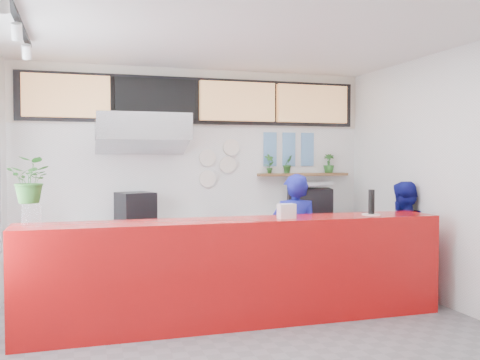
{
  "coord_description": "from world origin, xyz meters",
  "views": [
    {
      "loc": [
        -1.61,
        -4.95,
        1.74
      ],
      "look_at": [
        0.1,
        0.7,
        1.5
      ],
      "focal_mm": 40.0,
      "sensor_mm": 36.0,
      "label": 1
    }
  ],
  "objects": [
    {
      "name": "floor",
      "position": [
        0.0,
        0.0,
        0.0
      ],
      "size": [
        5.0,
        5.0,
        0.0
      ],
      "primitive_type": "plane",
      "color": "slate",
      "rests_on": "ground"
    },
    {
      "name": "ceiling",
      "position": [
        0.0,
        0.0,
        3.0
      ],
      "size": [
        5.0,
        5.0,
        0.0
      ],
      "primitive_type": "plane",
      "rotation": [
        3.14,
        0.0,
        0.0
      ],
      "color": "silver"
    },
    {
      "name": "wall_back",
      "position": [
        0.0,
        2.5,
        1.5
      ],
      "size": [
        5.0,
        0.0,
        5.0
      ],
      "primitive_type": "plane",
      "rotation": [
        1.57,
        0.0,
        0.0
      ],
      "color": "white",
      "rests_on": "ground"
    },
    {
      "name": "wall_right",
      "position": [
        2.5,
        0.0,
        1.5
      ],
      "size": [
        0.0,
        5.0,
        5.0
      ],
      "primitive_type": "plane",
      "rotation": [
        1.57,
        0.0,
        -1.57
      ],
      "color": "white",
      "rests_on": "ground"
    },
    {
      "name": "service_counter",
      "position": [
        0.0,
        0.4,
        0.55
      ],
      "size": [
        4.5,
        0.6,
        1.1
      ],
      "primitive_type": "cube",
      "color": "#BA0D0D",
      "rests_on": "ground"
    },
    {
      "name": "cream_band",
      "position": [
        0.0,
        2.49,
        2.6
      ],
      "size": [
        5.0,
        0.02,
        0.8
      ],
      "primitive_type": "cube",
      "color": "beige",
      "rests_on": "wall_back"
    },
    {
      "name": "prep_bench",
      "position": [
        -0.8,
        2.2,
        0.45
      ],
      "size": [
        1.8,
        0.6,
        0.9
      ],
      "primitive_type": "cube",
      "color": "#B2B5BA",
      "rests_on": "ground"
    },
    {
      "name": "panini_oven",
      "position": [
        -0.9,
        2.2,
        1.09
      ],
      "size": [
        0.54,
        0.54,
        0.39
      ],
      "primitive_type": "cube",
      "rotation": [
        0.0,
        0.0,
        0.3
      ],
      "color": "black",
      "rests_on": "prep_bench"
    },
    {
      "name": "extraction_hood",
      "position": [
        -0.8,
        2.15,
        2.15
      ],
      "size": [
        1.2,
        0.7,
        0.35
      ],
      "primitive_type": "cube",
      "color": "#B2B5BA",
      "rests_on": "ceiling"
    },
    {
      "name": "hood_lip",
      "position": [
        -0.8,
        2.15,
        1.95
      ],
      "size": [
        1.2,
        0.69,
        0.31
      ],
      "primitive_type": "cube",
      "rotation": [
        -0.35,
        0.0,
        0.0
      ],
      "color": "#B2B5BA",
      "rests_on": "ceiling"
    },
    {
      "name": "right_bench",
      "position": [
        1.5,
        2.2,
        0.45
      ],
      "size": [
        1.8,
        0.6,
        0.9
      ],
      "primitive_type": "cube",
      "color": "#B2B5BA",
      "rests_on": "ground"
    },
    {
      "name": "espresso_machine",
      "position": [
        1.61,
        2.2,
        1.1
      ],
      "size": [
        0.74,
        0.62,
        0.4
      ],
      "primitive_type": "cube",
      "rotation": [
        0.0,
        0.0,
        -0.32
      ],
      "color": "black",
      "rests_on": "right_bench"
    },
    {
      "name": "espresso_tray",
      "position": [
        1.61,
        2.2,
        1.38
      ],
      "size": [
        0.7,
        0.61,
        0.05
      ],
      "primitive_type": "cube",
      "rotation": [
        0.0,
        0.0,
        0.43
      ],
      "color": "#A3A5AA",
      "rests_on": "espresso_machine"
    },
    {
      "name": "herb_shelf",
      "position": [
        1.6,
        2.4,
        1.5
      ],
      "size": [
        1.4,
        0.18,
        0.04
      ],
      "primitive_type": "cube",
      "color": "brown",
      "rests_on": "wall_back"
    },
    {
      "name": "menu_board_far_left",
      "position": [
        -1.75,
        2.38,
        2.55
      ],
      "size": [
        1.1,
        0.1,
        0.55
      ],
      "primitive_type": "cube",
      "color": "tan",
      "rests_on": "wall_back"
    },
    {
      "name": "menu_board_mid_left",
      "position": [
        -0.59,
        2.38,
        2.55
      ],
      "size": [
        1.1,
        0.1,
        0.55
      ],
      "primitive_type": "cube",
      "color": "black",
      "rests_on": "wall_back"
    },
    {
      "name": "menu_board_mid_right",
      "position": [
        0.57,
        2.38,
        2.55
      ],
      "size": [
        1.1,
        0.1,
        0.55
      ],
      "primitive_type": "cube",
      "color": "tan",
      "rests_on": "wall_back"
    },
    {
      "name": "menu_board_far_right",
      "position": [
        1.73,
        2.38,
        2.55
      ],
      "size": [
        1.1,
        0.1,
        0.55
      ],
      "primitive_type": "cube",
      "color": "tan",
      "rests_on": "wall_back"
    },
    {
      "name": "soffit",
      "position": [
        0.0,
        2.46,
        2.55
      ],
      "size": [
        4.8,
        0.04,
        0.65
      ],
      "primitive_type": "cube",
      "color": "black",
      "rests_on": "wall_back"
    },
    {
      "name": "track_rail",
      "position": [
        -2.1,
        0.0,
        2.94
      ],
      "size": [
        0.05,
        2.4,
        0.04
      ],
      "primitive_type": "cube",
      "color": "black",
      "rests_on": "ceiling"
    },
    {
      "name": "dec_plate_a",
      "position": [
        0.15,
        2.47,
        1.75
      ],
      "size": [
        0.24,
        0.03,
        0.24
      ],
      "primitive_type": "cylinder",
      "rotation": [
        1.57,
        0.0,
        0.0
      ],
      "color": "silver",
      "rests_on": "wall_back"
    },
    {
      "name": "dec_plate_b",
      "position": [
        0.45,
        2.47,
        1.65
      ],
      "size": [
        0.24,
        0.03,
        0.24
      ],
      "primitive_type": "cylinder",
      "rotation": [
        1.57,
        0.0,
        0.0
      ],
      "color": "silver",
      "rests_on": "wall_back"
    },
    {
      "name": "dec_plate_c",
      "position": [
        0.15,
        2.47,
        1.45
      ],
      "size": [
        0.24,
        0.03,
        0.24
      ],
      "primitive_type": "cylinder",
      "rotation": [
        1.57,
        0.0,
        0.0
      ],
      "color": "silver",
      "rests_on": "wall_back"
    },
    {
      "name": "dec_plate_d",
      "position": [
        0.5,
        2.47,
        1.9
      ],
      "size": [
        0.24,
        0.03,
        0.24
      ],
      "primitive_type": "cylinder",
      "rotation": [
        1.57,
        0.0,
        0.0
      ],
      "color": "silver",
      "rests_on": "wall_back"
    },
    {
      "name": "photo_frame_a",
      "position": [
        1.1,
        2.48,
        2.0
      ],
      "size": [
        0.2,
        0.02,
        0.25
      ],
      "primitive_type": "cube",
      "color": "#598CBF",
      "rests_on": "wall_back"
    },
    {
      "name": "photo_frame_b",
      "position": [
        1.4,
        2.48,
        2.0
      ],
      "size": [
        0.2,
        0.02,
        0.25
      ],
      "primitive_type": "cube",
      "color": "#598CBF",
      "rests_on": "wall_back"
    },
    {
      "name": "photo_frame_c",
      "position": [
        1.7,
        2.48,
        2.0
      ],
      "size": [
        0.2,
        0.02,
        0.25
      ],
      "primitive_type": "cube",
      "color": "#598CBF",
      "rests_on": "wall_back"
    },
    {
      "name": "photo_frame_d",
      "position": [
        1.1,
        2.48,
        1.75
      ],
      "size": [
        0.2,
        0.02,
        0.25
      ],
      "primitive_type": "cube",
      "color": "#598CBF",
      "rests_on": "wall_back"
    },
    {
      "name": "photo_frame_e",
      "position": [
        1.4,
        2.48,
        1.75
      ],
      "size": [
        0.2,
        0.02,
        0.25
      ],
      "primitive_type": "cube",
      "color": "#598CBF",
      "rests_on": "wall_back"
    },
    {
      "name": "photo_frame_f",
      "position": [
        1.7,
        2.48,
        1.75
      ],
      "size": [
        0.2,
        0.02,
        0.25
      ],
      "primitive_type": "cube",
      "color": "#598CBF",
      "rests_on": "wall_back"
    },
    {
      "name": "staff_center",
      "position": [
        0.85,
        0.93,
        0.78
      ],
      "size": [
        0.65,
        0.51,
        1.56
      ],
      "primitive_type": "imported",
      "rotation": [
        0.0,
        0.0,
        2.88
      ],
      "color": "navy",
      "rests_on": "ground"
    },
    {
      "name": "staff_right",
      "position": [
        2.33,
        0.92,
        0.72
      ],
      "size": [
        0.87,
        0.79,
        1.45
      ],
      "primitive_type": "imported",
      "rotation": [
        0.0,
        0.0,
        3.57
      ],
      "color": "navy",
      "rests_on": "ground"
    },
    {
      "name": "herb_a",
      "position": [
        1.06,
        2.4,
        1.66
      ],
      "size": [
        0.17,
        0.13,
        0.29
      ],
      "primitive_type": "imported",
      "rotation": [
        0.0,
        0.0,
        0.18
      ],
      "color": "#275D20",
      "rests_on": "herb_shelf"
    },
    {
      "name": "herb_b",
      "position": [
        1.35,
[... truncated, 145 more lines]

